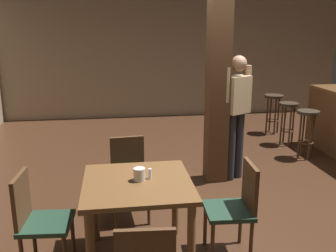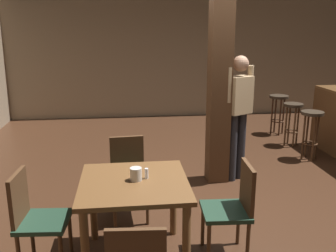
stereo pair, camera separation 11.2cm
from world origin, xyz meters
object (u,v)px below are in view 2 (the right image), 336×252
object	(u,v)px
bar_stool_near	(311,124)
bar_stool_far	(278,105)
chair_north	(128,173)
chair_east	(234,205)
salt_shaker	(147,173)
napkin_cup	(136,174)
standing_person	(239,109)
bar_stool_mid	(293,114)
dining_table	(134,195)
chair_west	(34,216)

from	to	relation	value
bar_stool_near	bar_stool_far	distance (m)	1.49
chair_north	chair_east	bearing A→B (deg)	-43.33
chair_east	salt_shaker	size ratio (longest dim) A/B	9.40
napkin_cup	standing_person	xyz separation A→B (m)	(1.44, 1.72, 0.17)
bar_stool_near	bar_stool_mid	world-z (taller)	bar_stool_near
dining_table	salt_shaker	bearing A→B (deg)	21.25
chair_east	bar_stool_near	distance (m)	3.13
chair_west	bar_stool_far	xyz separation A→B (m)	(3.82, 3.90, 0.08)
bar_stool_near	dining_table	bearing A→B (deg)	-140.25
chair_north	salt_shaker	world-z (taller)	chair_north
napkin_cup	standing_person	world-z (taller)	standing_person
chair_east	chair_north	bearing A→B (deg)	136.67
salt_shaker	bar_stool_near	world-z (taller)	salt_shaker
bar_stool_mid	standing_person	bearing A→B (deg)	-136.03
chair_west	chair_north	xyz separation A→B (m)	(0.82, 0.88, 0.00)
napkin_cup	bar_stool_near	xyz separation A→B (m)	(2.86, 2.38, -0.24)
bar_stool_near	bar_stool_far	bearing A→B (deg)	87.11
chair_west	bar_stool_near	bearing A→B (deg)	32.79
salt_shaker	bar_stool_near	xyz separation A→B (m)	(2.76, 2.35, -0.23)
napkin_cup	bar_stool_far	distance (m)	4.86
chair_north	bar_stool_far	world-z (taller)	chair_north
dining_table	chair_east	xyz separation A→B (m)	(0.90, -0.03, -0.14)
salt_shaker	bar_stool_mid	distance (m)	4.17
bar_stool_far	salt_shaker	bearing A→B (deg)	-126.51
chair_north	bar_stool_mid	size ratio (longest dim) A/B	1.15
chair_west	bar_stool_far	distance (m)	5.45
napkin_cup	bar_stool_mid	world-z (taller)	napkin_cup
napkin_cup	salt_shaker	distance (m)	0.10
napkin_cup	bar_stool_near	distance (m)	3.73
chair_west	napkin_cup	bearing A→B (deg)	2.05
salt_shaker	bar_stool_far	distance (m)	4.78
bar_stool_near	bar_stool_mid	xyz separation A→B (m)	(0.03, 0.74, -0.02)
salt_shaker	standing_person	xyz separation A→B (m)	(1.35, 1.70, 0.18)
chair_east	bar_stool_mid	distance (m)	3.74
chair_west	napkin_cup	world-z (taller)	chair_west
bar_stool_mid	bar_stool_far	distance (m)	0.75
chair_east	salt_shaker	xyz separation A→B (m)	(-0.79, 0.07, 0.32)
chair_east	chair_west	distance (m)	1.76
standing_person	bar_stool_near	bearing A→B (deg)	24.80
bar_stool_near	napkin_cup	bearing A→B (deg)	-140.26
chair_east	standing_person	bearing A→B (deg)	72.31
chair_north	chair_west	bearing A→B (deg)	-133.09
dining_table	chair_east	world-z (taller)	chair_east
bar_stool_mid	bar_stool_far	world-z (taller)	bar_stool_far
dining_table	chair_north	xyz separation A→B (m)	(-0.04, 0.86, -0.14)
dining_table	standing_person	bearing A→B (deg)	49.93
napkin_cup	bar_stool_mid	bearing A→B (deg)	47.18
chair_north	bar_stool_far	distance (m)	4.26
chair_north	bar_stool_mid	distance (m)	3.72
dining_table	bar_stool_far	size ratio (longest dim) A/B	1.21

